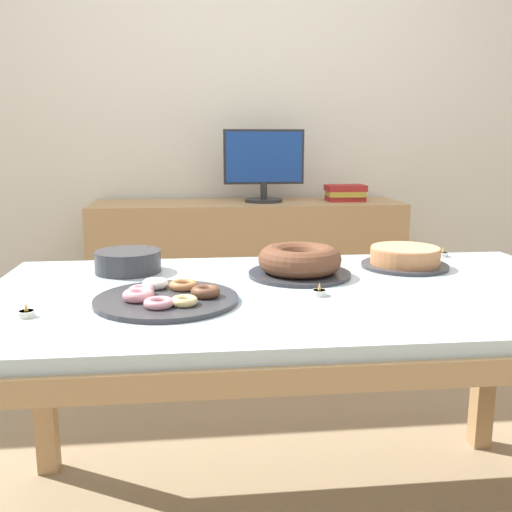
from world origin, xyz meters
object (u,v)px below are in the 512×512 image
at_px(book_stack, 345,193).
at_px(tealight_near_front, 443,254).
at_px(pastry_platter, 167,297).
at_px(computer_monitor, 264,166).
at_px(plate_stack, 128,261).
at_px(tealight_right_edge, 27,313).
at_px(tealight_near_cakes, 306,258).
at_px(cake_chocolate_round, 405,258).
at_px(tealight_left_edge, 319,292).
at_px(cake_golden_bundt, 300,262).

relative_size(book_stack, tealight_near_front, 5.21).
bearing_deg(pastry_platter, computer_monitor, 73.94).
bearing_deg(tealight_near_front, plate_stack, -173.32).
height_order(plate_stack, tealight_right_edge, plate_stack).
bearing_deg(tealight_near_cakes, computer_monitor, 91.02).
bearing_deg(pastry_platter, cake_chocolate_round, 23.75).
relative_size(tealight_left_edge, tealight_near_front, 1.00).
relative_size(tealight_right_edge, tealight_near_front, 1.00).
xyz_separation_m(computer_monitor, cake_chocolate_round, (0.33, -1.21, -0.25)).
bearing_deg(plate_stack, tealight_left_edge, -32.38).
bearing_deg(tealight_near_front, cake_golden_bundt, -157.06).
distance_m(computer_monitor, cake_chocolate_round, 1.28).
relative_size(tealight_right_edge, tealight_left_edge, 1.00).
distance_m(book_stack, tealight_left_edge, 1.61).
distance_m(computer_monitor, tealight_near_cakes, 1.11).
distance_m(plate_stack, tealight_left_edge, 0.65).
relative_size(cake_golden_bundt, tealight_near_front, 8.00).
distance_m(computer_monitor, tealight_near_front, 1.21).
distance_m(computer_monitor, plate_stack, 1.34).
relative_size(cake_chocolate_round, cake_golden_bundt, 0.89).
relative_size(pastry_platter, tealight_left_edge, 9.43).
xyz_separation_m(pastry_platter, tealight_near_cakes, (0.46, 0.47, -0.00)).
height_order(book_stack, tealight_near_cakes, book_stack).
bearing_deg(book_stack, tealight_right_edge, -126.53).
bearing_deg(computer_monitor, cake_golden_bundt, -91.97).
height_order(book_stack, tealight_right_edge, book_stack).
bearing_deg(tealight_near_front, book_stack, 94.89).
relative_size(plate_stack, tealight_near_front, 5.25).
distance_m(pastry_platter, tealight_near_cakes, 0.66).
relative_size(book_stack, cake_chocolate_round, 0.73).
relative_size(pastry_platter, tealight_near_front, 9.43).
bearing_deg(plate_stack, cake_golden_bundt, -11.90).
distance_m(cake_chocolate_round, tealight_near_cakes, 0.34).
bearing_deg(plate_stack, computer_monitor, 63.65).
bearing_deg(tealight_left_edge, pastry_platter, -177.31).
relative_size(book_stack, tealight_right_edge, 5.21).
distance_m(cake_golden_bundt, tealight_near_cakes, 0.23).
bearing_deg(plate_stack, book_stack, 48.97).
bearing_deg(cake_golden_bundt, tealight_near_front, 22.94).
relative_size(cake_chocolate_round, tealight_left_edge, 7.16).
distance_m(book_stack, cake_golden_bundt, 1.39).
distance_m(book_stack, tealight_right_edge, 2.05).
relative_size(computer_monitor, book_stack, 2.03).
xyz_separation_m(cake_golden_bundt, tealight_near_cakes, (0.06, 0.22, -0.03)).
relative_size(plate_stack, tealight_near_cakes, 5.25).
xyz_separation_m(tealight_left_edge, tealight_near_front, (0.57, 0.48, 0.00)).
xyz_separation_m(computer_monitor, tealight_near_front, (0.53, -1.05, -0.28)).
bearing_deg(book_stack, computer_monitor, -179.82).
relative_size(cake_chocolate_round, tealight_near_cakes, 7.16).
distance_m(book_stack, tealight_near_cakes, 1.16).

